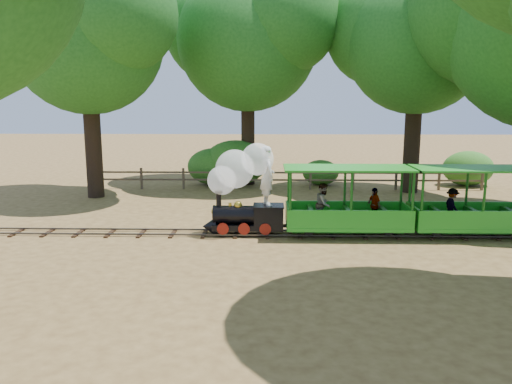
{
  "coord_description": "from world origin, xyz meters",
  "views": [
    {
      "loc": [
        -0.99,
        -15.19,
        4.23
      ],
      "look_at": [
        -1.38,
        0.5,
        1.28
      ],
      "focal_mm": 35.0,
      "sensor_mm": 36.0,
      "label": 1
    }
  ],
  "objects_px": {
    "carriage_front": "(346,210)",
    "carriage_rear": "(477,210)",
    "locomotive": "(243,182)",
    "fence": "(289,177)"
  },
  "relations": [
    {
      "from": "locomotive",
      "to": "carriage_rear",
      "type": "bearing_deg",
      "value": -0.76
    },
    {
      "from": "carriage_front",
      "to": "carriage_rear",
      "type": "distance_m",
      "value": 4.05
    },
    {
      "from": "carriage_rear",
      "to": "locomotive",
      "type": "bearing_deg",
      "value": 179.24
    },
    {
      "from": "locomotive",
      "to": "carriage_rear",
      "type": "relative_size",
      "value": 0.74
    },
    {
      "from": "locomotive",
      "to": "fence",
      "type": "bearing_deg",
      "value": 77.37
    },
    {
      "from": "locomotive",
      "to": "carriage_front",
      "type": "height_order",
      "value": "locomotive"
    },
    {
      "from": "locomotive",
      "to": "fence",
      "type": "xyz_separation_m",
      "value": [
        1.78,
        7.93,
        -1.09
      ]
    },
    {
      "from": "carriage_front",
      "to": "carriage_rear",
      "type": "bearing_deg",
      "value": -0.13
    },
    {
      "from": "locomotive",
      "to": "carriage_rear",
      "type": "xyz_separation_m",
      "value": [
        7.24,
        -0.1,
        -0.84
      ]
    },
    {
      "from": "carriage_front",
      "to": "carriage_rear",
      "type": "xyz_separation_m",
      "value": [
        4.05,
        -0.01,
        0.0
      ]
    }
  ]
}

